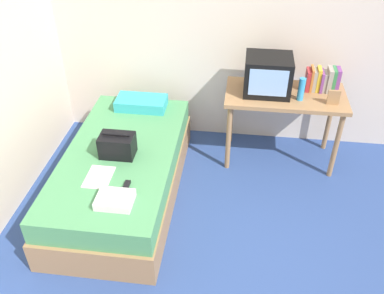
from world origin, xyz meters
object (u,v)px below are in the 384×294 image
water_bottle (301,89)px  folded_towel (115,200)px  bed (123,173)px  remote_dark (126,187)px  book_row (323,80)px  picture_frame (334,97)px  pillow (141,103)px  handbag (117,145)px  magazine (99,177)px  tv (268,75)px  desk (284,102)px

water_bottle → folded_towel: size_ratio=0.79×
bed → remote_dark: remote_dark is taller
book_row → folded_towel: 2.30m
picture_frame → pillow: picture_frame is taller
bed → handbag: 0.36m
water_bottle → magazine: size_ratio=0.77×
folded_towel → tv: bearing=51.7°
book_row → magazine: size_ratio=1.08×
desk → magazine: size_ratio=4.00×
bed → remote_dark: 0.58m
remote_dark → folded_towel: size_ratio=0.56×
picture_frame → handbag: (-1.88, -0.66, -0.24)m
water_bottle → book_row: book_row is taller
water_bottle → remote_dark: water_bottle is taller
folded_towel → desk: bearing=47.0°
tv → folded_towel: tv is taller
bed → folded_towel: folded_towel is taller
tv → picture_frame: 0.64m
pillow → folded_towel: (0.12, -1.43, -0.02)m
handbag → magazine: (-0.08, -0.33, -0.10)m
desk → handbag: size_ratio=3.87×
tv → water_bottle: (0.31, -0.12, -0.07)m
pillow → handbag: (-0.02, -0.83, 0.05)m
remote_dark → folded_towel: (-0.04, -0.18, 0.02)m
desk → pillow: desk is taller
book_row → pillow: bearing=-176.5°
tv → book_row: tv is taller
bed → folded_towel: size_ratio=7.14×
tv → book_row: size_ratio=1.41×
desk → picture_frame: (0.42, -0.16, 0.17)m
bed → picture_frame: picture_frame is taller
picture_frame → magazine: (-1.96, -0.99, -0.34)m
desk → water_bottle: (0.12, -0.11, 0.21)m
book_row → handbag: (-1.81, -0.94, -0.28)m
water_bottle → bed: bearing=-157.5°
handbag → folded_towel: bearing=-76.8°
tv → bed: bearing=-148.7°
desk → pillow: bearing=179.6°
picture_frame → magazine: picture_frame is taller
folded_towel → pillow: bearing=94.9°
tv → book_row: (0.53, 0.10, -0.07)m
magazine → pillow: bearing=85.2°
pillow → folded_towel: 1.44m
tv → folded_towel: size_ratio=1.57×
tv → picture_frame: tv is taller
picture_frame → folded_towel: 2.18m
tv → folded_towel: bearing=-128.3°
book_row → folded_towel: size_ratio=1.12×
pillow → remote_dark: pillow is taller
desk → tv: size_ratio=2.64×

